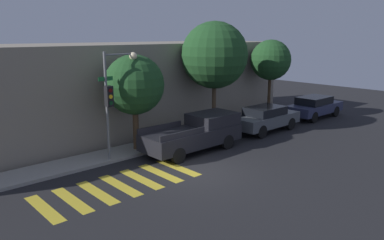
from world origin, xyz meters
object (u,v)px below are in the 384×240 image
at_px(sedan_near_corner, 266,118).
at_px(tree_near_corner, 134,85).
at_px(traffic_light_pole, 114,89).
at_px(sedan_middle, 314,106).
at_px(pickup_truck, 197,133).
at_px(tree_midblock, 215,55).
at_px(tree_far_end, 271,60).

height_order(sedan_near_corner, tree_near_corner, tree_near_corner).
height_order(traffic_light_pole, sedan_middle, traffic_light_pole).
bearing_deg(sedan_near_corner, sedan_middle, -0.00).
xyz_separation_m(pickup_truck, sedan_middle, (11.13, -0.00, -0.10)).
bearing_deg(tree_midblock, sedan_near_corner, -36.68).
bearing_deg(tree_near_corner, traffic_light_pole, -157.75).
bearing_deg(tree_midblock, sedan_middle, -13.04).
bearing_deg(tree_midblock, tree_near_corner, -180.00).
height_order(traffic_light_pole, pickup_truck, traffic_light_pole).
bearing_deg(pickup_truck, tree_far_end, 12.48).
distance_m(sedan_near_corner, tree_midblock, 4.83).
bearing_deg(tree_far_end, tree_midblock, -180.00).
height_order(tree_near_corner, tree_midblock, tree_midblock).
bearing_deg(traffic_light_pole, sedan_middle, -4.86).
bearing_deg(tree_near_corner, sedan_middle, -7.87).
relative_size(sedan_middle, tree_near_corner, 0.98).
distance_m(pickup_truck, sedan_near_corner, 5.60).
xyz_separation_m(traffic_light_pole, pickup_truck, (3.78, -1.27, -2.41)).
bearing_deg(pickup_truck, sedan_middle, -0.00).
relative_size(pickup_truck, sedan_middle, 1.12).
bearing_deg(traffic_light_pole, tree_far_end, 2.79).
height_order(pickup_truck, tree_near_corner, tree_near_corner).
relative_size(sedan_near_corner, tree_far_end, 0.86).
distance_m(traffic_light_pole, sedan_middle, 15.18).
bearing_deg(tree_far_end, sedan_middle, -34.23).
bearing_deg(sedan_near_corner, pickup_truck, 180.00).
xyz_separation_m(sedan_near_corner, tree_far_end, (2.80, 1.86, 3.19)).
relative_size(traffic_light_pole, tree_near_corner, 1.04).
relative_size(traffic_light_pole, sedan_middle, 1.06).
height_order(traffic_light_pole, tree_far_end, tree_far_end).
xyz_separation_m(sedan_near_corner, tree_near_corner, (-7.93, 1.86, 2.50)).
bearing_deg(tree_midblock, pickup_truck, -149.08).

